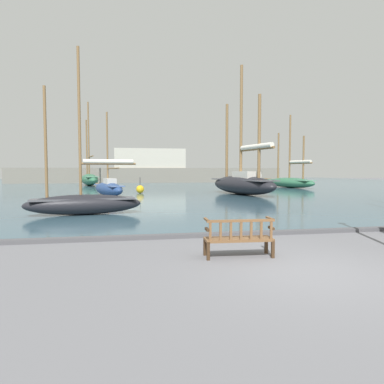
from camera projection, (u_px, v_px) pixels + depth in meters
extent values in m
plane|color=slate|center=(304.00, 271.00, 6.96)|extent=(160.00, 160.00, 0.00)
cube|color=#385666|center=(153.00, 184.00, 50.14)|extent=(100.00, 80.00, 0.08)
cube|color=#4C4C50|center=(243.00, 234.00, 10.73)|extent=(40.00, 0.30, 0.12)
cube|color=#3D2A19|center=(205.00, 247.00, 8.22)|extent=(0.07, 0.07, 0.42)
cube|color=#3D2A19|center=(266.00, 245.00, 8.41)|extent=(0.07, 0.07, 0.42)
cube|color=#3D2A19|center=(208.00, 251.00, 7.77)|extent=(0.07, 0.07, 0.42)
cube|color=#3D2A19|center=(273.00, 249.00, 7.97)|extent=(0.07, 0.07, 0.42)
cube|color=brown|center=(238.00, 239.00, 8.08)|extent=(1.63, 0.61, 0.06)
cube|color=brown|center=(241.00, 221.00, 7.83)|extent=(1.60, 0.14, 0.06)
cube|color=brown|center=(210.00, 232.00, 7.75)|extent=(0.06, 0.04, 0.41)
cube|color=brown|center=(221.00, 231.00, 7.78)|extent=(0.06, 0.04, 0.41)
cube|color=brown|center=(231.00, 231.00, 7.81)|extent=(0.06, 0.04, 0.41)
cube|color=brown|center=(241.00, 231.00, 7.85)|extent=(0.06, 0.04, 0.41)
cube|color=brown|center=(251.00, 231.00, 7.88)|extent=(0.06, 0.04, 0.41)
cube|color=brown|center=(261.00, 230.00, 7.91)|extent=(0.06, 0.04, 0.41)
cube|color=brown|center=(271.00, 230.00, 7.94)|extent=(0.06, 0.04, 0.41)
cube|color=#3D2A19|center=(207.00, 229.00, 7.87)|extent=(0.08, 0.30, 0.06)
cube|color=brown|center=(206.00, 220.00, 7.95)|extent=(0.09, 0.47, 0.04)
cube|color=#3D2A19|center=(271.00, 228.00, 8.07)|extent=(0.08, 0.30, 0.06)
cube|color=brown|center=(270.00, 218.00, 8.15)|extent=(0.09, 0.47, 0.04)
ellipsoid|color=#2D6647|center=(290.00, 183.00, 39.35)|extent=(3.66, 7.87, 1.14)
cube|color=#5B9375|center=(290.00, 180.00, 39.33)|extent=(2.97, 6.86, 0.08)
cylinder|color=brown|center=(290.00, 147.00, 39.27)|extent=(0.20, 0.20, 7.39)
cylinder|color=brown|center=(300.00, 163.00, 37.74)|extent=(0.96, 3.54, 0.16)
cylinder|color=silver|center=(300.00, 162.00, 37.73)|extent=(1.04, 3.23, 0.32)
cylinder|color=brown|center=(278.00, 156.00, 41.25)|extent=(0.20, 0.20, 5.55)
cylinder|color=brown|center=(303.00, 158.00, 37.26)|extent=(0.20, 0.20, 4.81)
cylinder|color=brown|center=(267.00, 179.00, 43.40)|extent=(0.44, 1.27, 0.16)
ellipsoid|color=black|center=(84.00, 205.00, 15.23)|extent=(5.18, 1.91, 0.90)
cube|color=#4C4C51|center=(84.00, 199.00, 15.21)|extent=(4.53, 1.52, 0.08)
cylinder|color=brown|center=(79.00, 123.00, 14.96)|extent=(0.12, 0.12, 6.60)
cylinder|color=brown|center=(109.00, 164.00, 15.46)|extent=(2.43, 0.43, 0.10)
cylinder|color=silver|center=(109.00, 162.00, 15.45)|extent=(2.21, 0.50, 0.20)
cylinder|color=brown|center=(46.00, 143.00, 14.58)|extent=(0.12, 0.12, 4.81)
ellipsoid|color=navy|center=(108.00, 189.00, 26.44)|extent=(3.13, 5.68, 1.07)
cube|color=#516B9E|center=(108.00, 185.00, 26.42)|extent=(2.60, 4.94, 0.08)
cube|color=beige|center=(110.00, 182.00, 26.05)|extent=(1.05, 1.27, 0.51)
cylinder|color=brown|center=(107.00, 149.00, 26.37)|extent=(0.13, 0.13, 5.58)
cylinder|color=brown|center=(113.00, 168.00, 25.29)|extent=(1.03, 2.59, 0.11)
cylinder|color=brown|center=(97.00, 184.00, 29.19)|extent=(0.40, 0.85, 0.11)
ellipsoid|color=black|center=(242.00, 185.00, 28.22)|extent=(4.18, 9.19, 1.56)
cube|color=#4C4C51|center=(242.00, 180.00, 28.20)|extent=(3.37, 8.03, 0.08)
cube|color=beige|center=(246.00, 175.00, 27.56)|extent=(1.77, 2.61, 0.66)
cylinder|color=brown|center=(241.00, 123.00, 28.11)|extent=(0.24, 0.24, 9.30)
cylinder|color=brown|center=(256.00, 149.00, 26.16)|extent=(1.13, 4.48, 0.19)
cylinder|color=silver|center=(256.00, 147.00, 26.15)|extent=(1.22, 4.07, 0.38)
cylinder|color=brown|center=(227.00, 142.00, 30.45)|extent=(0.24, 0.24, 6.60)
cylinder|color=brown|center=(259.00, 137.00, 25.74)|extent=(0.24, 0.24, 6.43)
ellipsoid|color=#2D6647|center=(90.00, 180.00, 45.48)|extent=(3.87, 8.99, 1.52)
cube|color=#5B9375|center=(90.00, 177.00, 45.45)|extent=(3.16, 7.85, 0.08)
cylinder|color=brown|center=(89.00, 139.00, 45.34)|extent=(0.20, 0.20, 9.78)
cylinder|color=brown|center=(91.00, 157.00, 43.60)|extent=(1.07, 4.06, 0.16)
cylinder|color=brown|center=(87.00, 148.00, 47.62)|extent=(0.20, 0.20, 7.77)
cylinder|color=brown|center=(85.00, 176.00, 50.20)|extent=(0.51, 1.60, 0.16)
sphere|color=gold|center=(140.00, 189.00, 29.79)|extent=(0.68, 0.68, 0.68)
cylinder|color=#2D2D33|center=(140.00, 181.00, 29.75)|extent=(0.06, 0.06, 0.70)
cube|color=slate|center=(151.00, 176.00, 55.85)|extent=(44.09, 2.40, 2.49)
cube|color=#B7B2A3|center=(150.00, 158.00, 55.67)|extent=(11.39, 2.00, 3.13)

